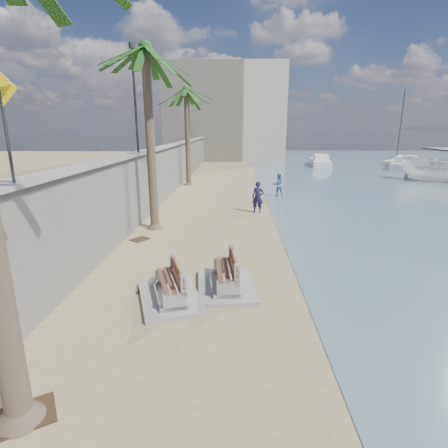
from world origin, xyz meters
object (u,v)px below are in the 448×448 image
object	(u,v)px
palm_mid	(145,50)
person_a	(258,195)
bench_far	(170,286)
yacht_near	(407,165)
bench_near	(226,275)
person_b	(278,184)
yacht_far	(320,163)
sailboat_west	(396,162)
boat_cruiser	(446,168)
palm_back	(186,91)

from	to	relation	value
palm_mid	person_a	xyz separation A→B (m)	(5.27, 3.56, -7.05)
bench_far	palm_mid	xyz separation A→B (m)	(-2.15, 7.44, 7.66)
person_a	yacht_near	size ratio (longest dim) A/B	0.21
bench_near	person_b	bearing A→B (deg)	77.87
person_a	yacht_far	distance (m)	29.53
person_a	sailboat_west	xyz separation A→B (m)	(20.86, 29.85, -0.73)
bench_far	yacht_near	size ratio (longest dim) A/B	0.28
person_a	boat_cruiser	size ratio (longest dim) A/B	0.62
palm_mid	yacht_near	xyz separation A→B (m)	(25.65, 29.17, -7.75)
palm_mid	sailboat_west	bearing A→B (deg)	51.96
boat_cruiser	bench_near	bearing A→B (deg)	170.30
bench_near	palm_back	xyz separation A→B (m)	(-3.93, 20.50, 7.34)
palm_back	sailboat_west	size ratio (longest dim) A/B	0.89
person_b	boat_cruiser	world-z (taller)	boat_cruiser
person_a	yacht_near	xyz separation A→B (m)	(20.37, 25.61, -0.71)
boat_cruiser	yacht_near	world-z (taller)	boat_cruiser
bench_near	person_a	world-z (taller)	person_a
bench_far	boat_cruiser	distance (m)	32.07
bench_far	person_a	xyz separation A→B (m)	(3.12, 10.99, 0.62)
person_b	boat_cruiser	distance (m)	18.04
bench_far	yacht_near	xyz separation A→B (m)	(23.49, 36.61, -0.09)
boat_cruiser	sailboat_west	distance (m)	17.04
palm_mid	sailboat_west	distance (m)	43.12
bench_far	yacht_far	xyz separation A→B (m)	(12.99, 38.81, -0.09)
palm_mid	person_b	xyz separation A→B (m)	(7.06, 8.85, -7.17)
yacht_near	sailboat_west	xyz separation A→B (m)	(0.49, 4.24, -0.02)
person_b	palm_mid	bearing A→B (deg)	48.31
sailboat_west	person_b	bearing A→B (deg)	-127.84
person_a	sailboat_west	bearing A→B (deg)	65.52
bench_near	palm_back	world-z (taller)	palm_back
bench_near	bench_far	world-z (taller)	bench_near
bench_near	palm_mid	world-z (taller)	palm_mid
palm_mid	person_b	distance (m)	13.40
bench_far	person_b	world-z (taller)	person_b
palm_mid	sailboat_west	size ratio (longest dim) A/B	0.93
person_b	yacht_far	world-z (taller)	person_b
yacht_near	palm_mid	bearing A→B (deg)	169.09
bench_far	palm_mid	size ratio (longest dim) A/B	0.31
palm_mid	person_b	bearing A→B (deg)	51.41
person_a	yacht_near	bearing A→B (deg)	61.97
bench_far	boat_cruiser	bearing A→B (deg)	48.66
bench_near	person_a	distance (m)	10.31
bench_near	boat_cruiser	size ratio (longest dim) A/B	0.78
bench_near	sailboat_west	bearing A→B (deg)	60.77
palm_back	yacht_far	size ratio (longest dim) A/B	1.10
bench_near	palm_mid	xyz separation A→B (m)	(-3.74, 6.62, 7.65)
person_a	bench_near	bearing A→B (deg)	-88.11
person_a	yacht_far	xyz separation A→B (m)	(9.87, 27.82, -0.71)
yacht_near	sailboat_west	distance (m)	4.27
boat_cruiser	person_a	bearing A→B (deg)	156.32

